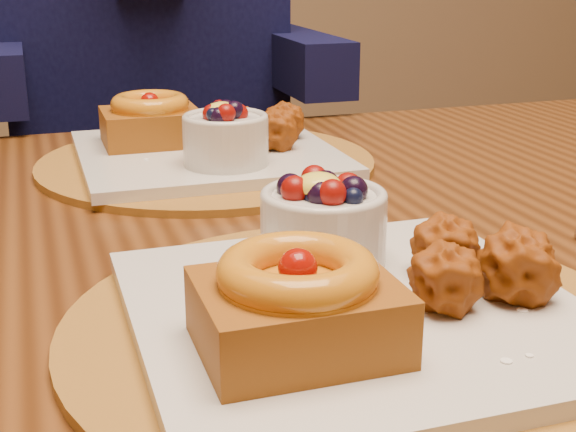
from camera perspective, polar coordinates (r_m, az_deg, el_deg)
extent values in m
cube|color=#3C1E0B|center=(0.72, -1.94, -2.20)|extent=(1.60, 0.90, 0.04)
cylinder|color=brown|center=(0.52, 4.85, -7.84)|extent=(0.38, 0.38, 0.01)
cube|color=silver|center=(0.52, 4.88, -6.84)|extent=(0.28, 0.28, 0.01)
cube|color=#562308|center=(0.45, 0.68, -7.13)|extent=(0.11, 0.09, 0.04)
torus|color=#B2700B|center=(0.44, 0.70, -3.95)|extent=(0.09, 0.09, 0.02)
sphere|color=#7E0902|center=(0.44, 0.70, -3.71)|extent=(0.02, 0.02, 0.02)
sphere|color=#8B370A|center=(0.56, 11.07, -2.28)|extent=(0.04, 0.04, 0.04)
sphere|color=#8B370A|center=(0.51, 11.09, -4.43)|extent=(0.04, 0.04, 0.04)
sphere|color=#8B370A|center=(0.53, 15.99, -3.67)|extent=(0.04, 0.04, 0.04)
cylinder|color=silver|center=(0.57, 2.53, -0.92)|extent=(0.09, 0.09, 0.05)
torus|color=silver|center=(0.56, 2.56, 1.48)|extent=(0.09, 0.09, 0.01)
ellipsoid|color=yellow|center=(0.56, 2.19, 2.23)|extent=(0.03, 0.03, 0.02)
cylinder|color=brown|center=(0.92, -5.80, 3.82)|extent=(0.38, 0.38, 0.01)
cube|color=silver|center=(0.92, -5.82, 4.43)|extent=(0.28, 0.28, 0.01)
cube|color=#562308|center=(0.94, -9.71, 6.28)|extent=(0.11, 0.09, 0.04)
torus|color=#B2700B|center=(0.94, -9.80, 7.88)|extent=(0.09, 0.09, 0.02)
sphere|color=#7E0902|center=(0.94, -9.80, 8.00)|extent=(0.02, 0.02, 0.02)
sphere|color=#8B370A|center=(0.91, -0.90, 6.02)|extent=(0.04, 0.04, 0.04)
sphere|color=#8B370A|center=(0.94, -3.27, 6.49)|extent=(0.04, 0.04, 0.04)
sphere|color=#8B370A|center=(0.96, -0.27, 6.70)|extent=(0.04, 0.04, 0.04)
cylinder|color=silver|center=(0.84, -4.45, 5.33)|extent=(0.09, 0.09, 0.05)
torus|color=silver|center=(0.83, -4.49, 6.99)|extent=(0.09, 0.09, 0.01)
ellipsoid|color=yellow|center=(0.83, -4.77, 7.51)|extent=(0.03, 0.03, 0.02)
cube|color=black|center=(1.54, -7.56, -2.85)|extent=(0.54, 0.54, 0.04)
cylinder|color=black|center=(1.59, 2.02, -11.07)|extent=(0.03, 0.03, 0.42)
cylinder|color=black|center=(1.72, -15.72, -9.38)|extent=(0.03, 0.03, 0.42)
cylinder|color=black|center=(1.86, -5.06, -6.53)|extent=(0.03, 0.03, 0.42)
cube|color=black|center=(1.64, -11.20, 6.43)|extent=(0.41, 0.16, 0.44)
cube|color=black|center=(1.38, -10.33, 11.98)|extent=(0.44, 0.23, 0.63)
cube|color=black|center=(1.32, 0.69, 11.06)|extent=(0.08, 0.32, 0.08)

